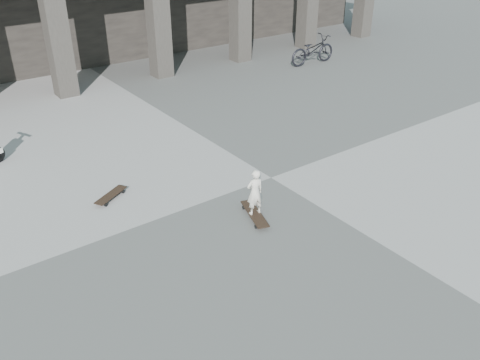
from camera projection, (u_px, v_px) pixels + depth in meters
ground at (271, 178)px, 11.79m from camera, size 90.00×90.00×0.00m
longboard at (255, 214)px, 10.25m from camera, size 0.56×1.10×0.11m
skateboard_spare at (111, 195)px, 10.91m from camera, size 0.87×0.62×0.10m
child at (255, 192)px, 10.01m from camera, size 0.38×0.28×0.98m
bicycle at (313, 50)px, 19.84m from camera, size 2.11×0.79×1.10m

